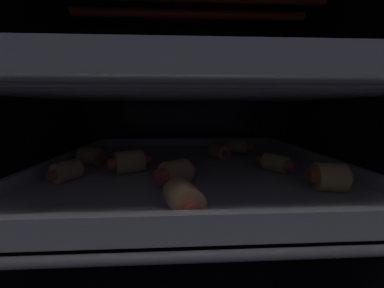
{
  "coord_description": "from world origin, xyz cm",
  "views": [
    {
      "loc": [
        -1.56,
        -31.26,
        19.4
      ],
      "look_at": [
        0.0,
        1.58,
        13.51
      ],
      "focal_mm": 19.3,
      "sensor_mm": 36.0,
      "label": 1
    }
  ],
  "objects_px": {
    "baking_tray_lower": "(192,166)",
    "pig_in_blanket_upper_5": "(274,68)",
    "pig_in_blanket_upper_6": "(107,79)",
    "baking_tray_upper": "(193,90)",
    "pig_in_blanket_lower_6": "(219,152)",
    "pig_in_blanket_upper_8": "(274,86)",
    "oven_rack_lower": "(192,172)",
    "oven_rack_upper": "(193,96)",
    "pig_in_blanket_upper_1": "(287,75)",
    "pig_in_blanket_lower_3": "(329,177)",
    "pig_in_blanket_upper_9": "(129,85)",
    "pig_in_blanket_upper_4": "(126,69)",
    "pig_in_blanket_upper_3": "(239,84)",
    "pig_in_blanket_lower_5": "(130,162)",
    "pig_in_blanket_lower_4": "(275,163)",
    "pig_in_blanket_lower_7": "(237,146)",
    "pig_in_blanket_lower_0": "(67,171)",
    "pig_in_blanket_upper_0": "(77,75)",
    "pig_in_blanket_lower_8": "(91,156)",
    "pig_in_blanket_lower_2": "(183,198)",
    "pig_in_blanket_upper_2": "(337,69)",
    "pig_in_blanket_lower_1": "(176,173)",
    "pig_in_blanket_upper_7": "(149,82)"
  },
  "relations": [
    {
      "from": "baking_tray_lower",
      "to": "pig_in_blanket_upper_5",
      "type": "distance_m",
      "value": 0.18
    },
    {
      "from": "pig_in_blanket_upper_6",
      "to": "baking_tray_upper",
      "type": "bearing_deg",
      "value": -21.97
    },
    {
      "from": "pig_in_blanket_lower_6",
      "to": "pig_in_blanket_upper_8",
      "type": "distance_m",
      "value": 0.19
    },
    {
      "from": "baking_tray_upper",
      "to": "oven_rack_lower",
      "type": "bearing_deg",
      "value": -90.0
    },
    {
      "from": "oven_rack_upper",
      "to": "pig_in_blanket_upper_1",
      "type": "height_order",
      "value": "pig_in_blanket_upper_1"
    },
    {
      "from": "pig_in_blanket_lower_3",
      "to": "pig_in_blanket_upper_1",
      "type": "height_order",
      "value": "pig_in_blanket_upper_1"
    },
    {
      "from": "pig_in_blanket_upper_5",
      "to": "pig_in_blanket_upper_9",
      "type": "height_order",
      "value": "pig_in_blanket_upper_9"
    },
    {
      "from": "pig_in_blanket_upper_4",
      "to": "pig_in_blanket_upper_6",
      "type": "relative_size",
      "value": 1.01
    },
    {
      "from": "baking_tray_upper",
      "to": "pig_in_blanket_upper_3",
      "type": "relative_size",
      "value": 7.36
    },
    {
      "from": "oven_rack_lower",
      "to": "pig_in_blanket_lower_5",
      "type": "bearing_deg",
      "value": -161.2
    },
    {
      "from": "pig_in_blanket_upper_4",
      "to": "pig_in_blanket_upper_8",
      "type": "relative_size",
      "value": 0.99
    },
    {
      "from": "pig_in_blanket_lower_4",
      "to": "pig_in_blanket_lower_7",
      "type": "distance_m",
      "value": 0.12
    },
    {
      "from": "pig_in_blanket_lower_6",
      "to": "pig_in_blanket_lower_7",
      "type": "xyz_separation_m",
      "value": [
        0.04,
        0.04,
        0.0
      ]
    },
    {
      "from": "pig_in_blanket_upper_3",
      "to": "pig_in_blanket_upper_5",
      "type": "xyz_separation_m",
      "value": [
        -0.01,
        -0.19,
        -0.0
      ]
    },
    {
      "from": "baking_tray_upper",
      "to": "pig_in_blanket_upper_1",
      "type": "bearing_deg",
      "value": -14.6
    },
    {
      "from": "pig_in_blanket_lower_0",
      "to": "pig_in_blanket_upper_0",
      "type": "bearing_deg",
      "value": 97.13
    },
    {
      "from": "pig_in_blanket_upper_0",
      "to": "pig_in_blanket_upper_9",
      "type": "height_order",
      "value": "pig_in_blanket_upper_0"
    },
    {
      "from": "pig_in_blanket_upper_6",
      "to": "pig_in_blanket_upper_9",
      "type": "distance_m",
      "value": 0.08
    },
    {
      "from": "pig_in_blanket_lower_8",
      "to": "pig_in_blanket_upper_1",
      "type": "xyz_separation_m",
      "value": [
        0.29,
        -0.05,
        0.12
      ]
    },
    {
      "from": "baking_tray_upper",
      "to": "pig_in_blanket_upper_9",
      "type": "relative_size",
      "value": 6.6
    },
    {
      "from": "pig_in_blanket_lower_5",
      "to": "pig_in_blanket_upper_0",
      "type": "height_order",
      "value": "pig_in_blanket_upper_0"
    },
    {
      "from": "baking_tray_upper",
      "to": "pig_in_blanket_lower_2",
      "type": "bearing_deg",
      "value": -95.9
    },
    {
      "from": "pig_in_blanket_lower_0",
      "to": "pig_in_blanket_lower_8",
      "type": "xyz_separation_m",
      "value": [
        -0.0,
        0.07,
        0.0
      ]
    },
    {
      "from": "baking_tray_lower",
      "to": "pig_in_blanket_lower_5",
      "type": "xyz_separation_m",
      "value": [
        -0.09,
        -0.03,
        0.02
      ]
    },
    {
      "from": "pig_in_blanket_upper_2",
      "to": "pig_in_blanket_upper_8",
      "type": "xyz_separation_m",
      "value": [
        0.0,
        0.17,
        -0.0
      ]
    },
    {
      "from": "oven_rack_lower",
      "to": "oven_rack_upper",
      "type": "relative_size",
      "value": 1.01
    },
    {
      "from": "pig_in_blanket_upper_4",
      "to": "pig_in_blanket_upper_5",
      "type": "height_order",
      "value": "same"
    },
    {
      "from": "pig_in_blanket_lower_6",
      "to": "pig_in_blanket_lower_8",
      "type": "xyz_separation_m",
      "value": [
        -0.21,
        -0.03,
        0.0
      ]
    },
    {
      "from": "pig_in_blanket_lower_4",
      "to": "pig_in_blanket_upper_6",
      "type": "relative_size",
      "value": 0.88
    },
    {
      "from": "pig_in_blanket_lower_8",
      "to": "baking_tray_upper",
      "type": "height_order",
      "value": "baking_tray_upper"
    },
    {
      "from": "pig_in_blanket_upper_2",
      "to": "pig_in_blanket_lower_2",
      "type": "bearing_deg",
      "value": -154.73
    },
    {
      "from": "pig_in_blanket_lower_5",
      "to": "pig_in_blanket_lower_3",
      "type": "bearing_deg",
      "value": -17.69
    },
    {
      "from": "pig_in_blanket_lower_1",
      "to": "oven_rack_upper",
      "type": "xyz_separation_m",
      "value": [
        0.02,
        0.08,
        0.09
      ]
    },
    {
      "from": "pig_in_blanket_upper_7",
      "to": "pig_in_blanket_upper_6",
      "type": "bearing_deg",
      "value": -166.09
    },
    {
      "from": "pig_in_blanket_lower_1",
      "to": "pig_in_blanket_upper_1",
      "type": "relative_size",
      "value": 0.89
    },
    {
      "from": "pig_in_blanket_upper_3",
      "to": "pig_in_blanket_upper_9",
      "type": "height_order",
      "value": "pig_in_blanket_upper_3"
    },
    {
      "from": "oven_rack_lower",
      "to": "pig_in_blanket_upper_0",
      "type": "xyz_separation_m",
      "value": [
        -0.17,
        0.01,
        0.15
      ]
    },
    {
      "from": "pig_in_blanket_upper_0",
      "to": "pig_in_blanket_upper_2",
      "type": "bearing_deg",
      "value": -11.42
    },
    {
      "from": "oven_rack_lower",
      "to": "pig_in_blanket_lower_5",
      "type": "distance_m",
      "value": 0.1
    },
    {
      "from": "oven_rack_lower",
      "to": "pig_in_blanket_upper_7",
      "type": "distance_m",
      "value": 0.18
    },
    {
      "from": "oven_rack_lower",
      "to": "pig_in_blanket_lower_2",
      "type": "relative_size",
      "value": 9.27
    },
    {
      "from": "baking_tray_upper",
      "to": "pig_in_blanket_lower_6",
      "type": "bearing_deg",
      "value": 41.96
    },
    {
      "from": "oven_rack_lower",
      "to": "pig_in_blanket_lower_1",
      "type": "xyz_separation_m",
      "value": [
        -0.02,
        -0.08,
        0.03
      ]
    },
    {
      "from": "pig_in_blanket_lower_5",
      "to": "pig_in_blanket_upper_5",
      "type": "bearing_deg",
      "value": -13.65
    },
    {
      "from": "pig_in_blanket_upper_5",
      "to": "pig_in_blanket_lower_3",
      "type": "bearing_deg",
      "value": -29.3
    },
    {
      "from": "pig_in_blanket_upper_3",
      "to": "pig_in_blanket_upper_9",
      "type": "relative_size",
      "value": 0.9
    },
    {
      "from": "oven_rack_upper",
      "to": "pig_in_blanket_lower_6",
      "type": "bearing_deg",
      "value": 41.96
    },
    {
      "from": "oven_rack_upper",
      "to": "pig_in_blanket_lower_0",
      "type": "bearing_deg",
      "value": -159.83
    },
    {
      "from": "pig_in_blanket_lower_5",
      "to": "pig_in_blanket_upper_2",
      "type": "bearing_deg",
      "value": -6.19
    },
    {
      "from": "pig_in_blanket_lower_3",
      "to": "pig_in_blanket_upper_0",
      "type": "bearing_deg",
      "value": 159.81
    }
  ]
}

